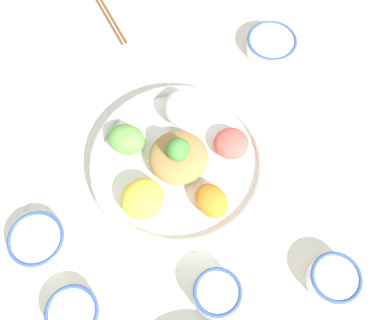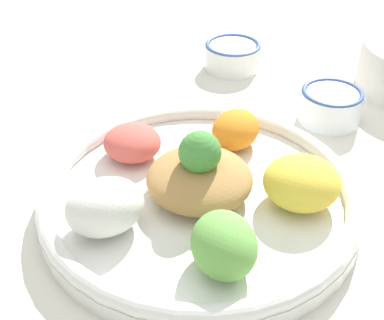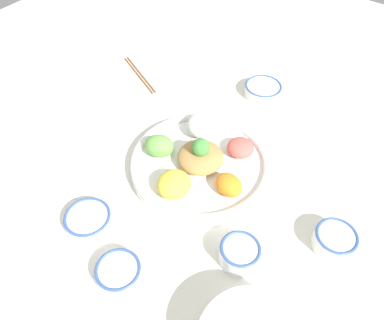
{
  "view_description": "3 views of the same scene",
  "coord_description": "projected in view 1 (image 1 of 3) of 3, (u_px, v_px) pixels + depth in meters",
  "views": [
    {
      "loc": [
        -0.22,
        0.27,
        0.85
      ],
      "look_at": [
        0.0,
        -0.01,
        0.08
      ],
      "focal_mm": 42.0,
      "sensor_mm": 36.0,
      "label": 1
    },
    {
      "loc": [
        0.5,
        0.05,
        0.4
      ],
      "look_at": [
        0.03,
        -0.02,
        0.06
      ],
      "focal_mm": 50.0,
      "sensor_mm": 36.0,
      "label": 2
    },
    {
      "loc": [
        -0.32,
        0.51,
        0.75
      ],
      "look_at": [
        0.03,
        0.04,
        0.08
      ],
      "focal_mm": 35.0,
      "sensor_mm": 36.0,
      "label": 3
    }
  ],
  "objects": [
    {
      "name": "serving_spoon_main",
      "position": [
        5.0,
        181.0,
        0.91
      ],
      "size": [
        0.13,
        0.04,
        0.01
      ],
      "rotation": [
        0.0,
        0.0,
        3.0
      ],
      "color": "silver",
      "rests_on": "ground_plane"
    },
    {
      "name": "sauce_bowl_far",
      "position": [
        37.0,
        240.0,
        0.84
      ],
      "size": [
        0.11,
        0.11,
        0.03
      ],
      "color": "white",
      "rests_on": "ground_plane"
    },
    {
      "name": "rice_bowl_plain",
      "position": [
        73.0,
        313.0,
        0.79
      ],
      "size": [
        0.1,
        0.1,
        0.04
      ],
      "color": "white",
      "rests_on": "ground_plane"
    },
    {
      "name": "sauce_bowl_red",
      "position": [
        271.0,
        44.0,
        1.03
      ],
      "size": [
        0.12,
        0.12,
        0.03
      ],
      "color": "white",
      "rests_on": "ground_plane"
    },
    {
      "name": "salad_platter",
      "position": [
        177.0,
        161.0,
        0.9
      ],
      "size": [
        0.36,
        0.36,
        0.1
      ],
      "color": "white",
      "rests_on": "ground_plane"
    },
    {
      "name": "rice_bowl_blue",
      "position": [
        335.0,
        278.0,
        0.81
      ],
      "size": [
        0.09,
        0.09,
        0.04
      ],
      "color": "white",
      "rests_on": "ground_plane"
    },
    {
      "name": "ground_plane",
      "position": [
        190.0,
        179.0,
        0.91
      ],
      "size": [
        2.4,
        2.4,
        0.0
      ],
      "primitive_type": "plane",
      "color": "silver"
    },
    {
      "name": "chopsticks_pair_near",
      "position": [
        106.0,
        11.0,
        1.09
      ],
      "size": [
        0.21,
        0.11,
        0.01
      ],
      "rotation": [
        0.0,
        0.0,
        5.87
      ],
      "color": "brown",
      "rests_on": "ground_plane"
    },
    {
      "name": "sauce_bowl_dark",
      "position": [
        217.0,
        294.0,
        0.79
      ],
      "size": [
        0.09,
        0.09,
        0.05
      ],
      "color": "white",
      "rests_on": "ground_plane"
    }
  ]
}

